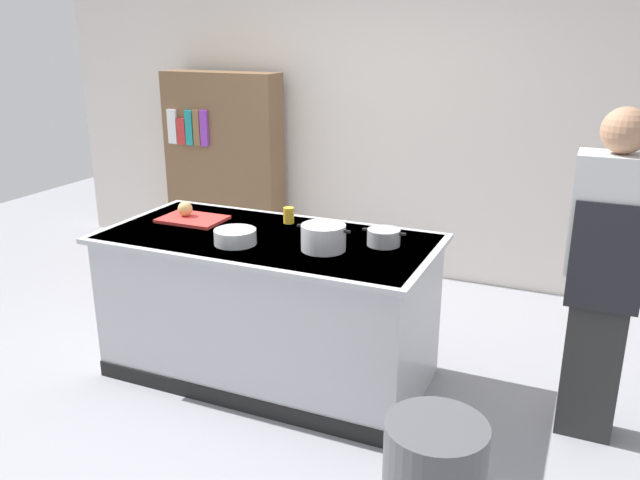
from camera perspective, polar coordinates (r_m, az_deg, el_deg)
The scene contains 11 objects.
ground_plane at distance 4.16m, azimuth -4.35°, elevation -11.55°, with size 10.00×10.00×0.00m, color gray.
back_wall at distance 5.58m, azimuth 5.63°, elevation 12.32°, with size 6.40×0.12×3.00m, color silver.
counter_island at distance 3.95m, azimuth -4.51°, elevation -5.68°, with size 1.98×0.98×0.90m.
cutting_board at distance 4.17m, azimuth -11.17°, elevation 1.81°, with size 0.40×0.28×0.02m, color red.
onion at distance 4.20m, azimuth -11.81°, elevation 2.71°, with size 0.09×0.09×0.09m, color tan.
stock_pot at distance 3.53m, azimuth 0.30°, elevation 0.24°, with size 0.31×0.25×0.14m.
sauce_pan at distance 3.64m, azimuth 5.64°, elevation 0.25°, with size 0.25×0.19×0.09m.
mixing_bowl at distance 3.67m, azimuth -7.49°, elevation 0.29°, with size 0.24×0.24×0.08m, color #B7BABF.
juice_cup at distance 4.04m, azimuth -2.78°, elevation 2.19°, with size 0.07×0.07×0.10m, color yellow.
person_chef at distance 3.50m, azimuth 23.82°, elevation -2.54°, with size 0.38×0.25×1.72m.
bookshelf at distance 6.01m, azimuth -8.46°, elevation 6.37°, with size 1.10×0.31×1.70m.
Camera 1 is at (1.73, -3.18, 2.06)m, focal length 36.29 mm.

